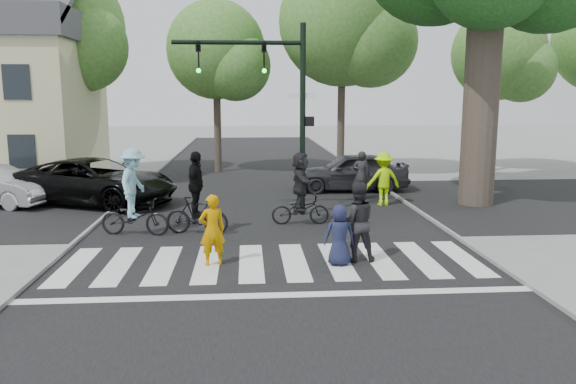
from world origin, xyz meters
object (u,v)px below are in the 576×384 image
object	(u,v)px
cyclist_left	(134,198)
car_suv	(95,181)
traffic_signal	(276,92)
cyclist_mid	(196,201)
cyclist_right	(300,192)
pedestrian_child	(340,235)
car_grey	(351,172)
pedestrian_woman	(212,230)
pedestrian_adult	(357,222)

from	to	relation	value
cyclist_left	car_suv	size ratio (longest dim) A/B	0.41
traffic_signal	car_suv	size ratio (longest dim) A/B	1.03
cyclist_mid	cyclist_right	bearing A→B (deg)	18.21
traffic_signal	pedestrian_child	distance (m)	6.49
pedestrian_child	cyclist_mid	distance (m)	4.70
cyclist_left	car_grey	size ratio (longest dim) A/B	0.53
cyclist_left	car_grey	xyz separation A→B (m)	(7.27, 6.77, -0.27)
traffic_signal	pedestrian_woman	bearing A→B (deg)	-108.04
cyclist_mid	car_suv	world-z (taller)	cyclist_mid
cyclist_right	cyclist_mid	bearing A→B (deg)	-161.79
car_suv	traffic_signal	bearing A→B (deg)	-86.94
pedestrian_adult	traffic_signal	bearing A→B (deg)	-73.60
cyclist_right	cyclist_left	bearing A→B (deg)	-168.27
traffic_signal	pedestrian_child	world-z (taller)	traffic_signal
cyclist_left	car_grey	world-z (taller)	cyclist_left
pedestrian_woman	cyclist_left	size ratio (longest dim) A/B	0.68
cyclist_mid	cyclist_right	size ratio (longest dim) A/B	1.06
pedestrian_woman	cyclist_right	distance (m)	4.58
cyclist_left	car_suv	bearing A→B (deg)	115.81
pedestrian_woman	pedestrian_adult	size ratio (longest dim) A/B	0.88
cyclist_left	cyclist_right	distance (m)	4.77
traffic_signal	pedestrian_adult	distance (m)	6.21
cyclist_mid	traffic_signal	bearing A→B (deg)	45.34
traffic_signal	car_suv	distance (m)	7.35
cyclist_mid	car_grey	world-z (taller)	cyclist_mid
pedestrian_woman	pedestrian_adult	world-z (taller)	pedestrian_adult
traffic_signal	cyclist_right	xyz separation A→B (m)	(0.65, -1.37, -2.93)
cyclist_left	cyclist_right	size ratio (longest dim) A/B	1.11
cyclist_right	car_suv	distance (m)	7.83
traffic_signal	cyclist_mid	world-z (taller)	traffic_signal
cyclist_right	car_grey	size ratio (longest dim) A/B	0.47
cyclist_left	pedestrian_adult	bearing A→B (deg)	-27.18
traffic_signal	cyclist_right	distance (m)	3.30
pedestrian_adult	car_suv	xyz separation A→B (m)	(-7.85, 7.52, -0.12)
cyclist_mid	cyclist_left	bearing A→B (deg)	179.67
traffic_signal	cyclist_mid	size ratio (longest dim) A/B	2.60
pedestrian_woman	car_grey	world-z (taller)	pedestrian_woman
pedestrian_adult	car_suv	bearing A→B (deg)	-44.26
pedestrian_adult	cyclist_right	xyz separation A→B (m)	(-0.93, 3.85, 0.04)
cyclist_mid	pedestrian_woman	bearing A→B (deg)	-78.43
traffic_signal	cyclist_left	size ratio (longest dim) A/B	2.49
pedestrian_child	cyclist_right	xyz separation A→B (m)	(-0.49, 4.15, 0.27)
pedestrian_child	cyclist_mid	world-z (taller)	cyclist_mid
pedestrian_child	car_suv	size ratio (longest dim) A/B	0.24
cyclist_right	traffic_signal	bearing A→B (deg)	115.37
pedestrian_woman	car_suv	xyz separation A→B (m)	(-4.54, 7.59, -0.00)
cyclist_right	car_grey	xyz separation A→B (m)	(2.60, 5.80, -0.19)
cyclist_mid	cyclist_right	xyz separation A→B (m)	(2.98, 0.98, 0.02)
pedestrian_woman	cyclist_left	distance (m)	3.74
pedestrian_adult	car_grey	xyz separation A→B (m)	(1.67, 9.65, -0.15)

